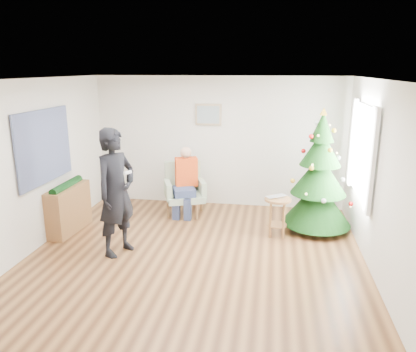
% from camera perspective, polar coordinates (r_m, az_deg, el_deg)
% --- Properties ---
extents(floor, '(5.00, 5.00, 0.00)m').
position_cam_1_polar(floor, '(6.22, -1.84, -11.23)').
color(floor, brown).
rests_on(floor, ground).
extents(ceiling, '(5.00, 5.00, 0.00)m').
position_cam_1_polar(ceiling, '(5.58, -2.07, 13.46)').
color(ceiling, white).
rests_on(ceiling, wall_back).
extents(wall_back, '(5.00, 0.00, 5.00)m').
position_cam_1_polar(wall_back, '(8.18, 1.47, 4.80)').
color(wall_back, silver).
rests_on(wall_back, floor).
extents(wall_front, '(5.00, 0.00, 5.00)m').
position_cam_1_polar(wall_front, '(3.48, -10.10, -9.85)').
color(wall_front, silver).
rests_on(wall_front, floor).
extents(wall_left, '(0.00, 5.00, 5.00)m').
position_cam_1_polar(wall_left, '(6.71, -23.40, 1.27)').
color(wall_left, silver).
rests_on(wall_left, floor).
extents(wall_right, '(0.00, 5.00, 5.00)m').
position_cam_1_polar(wall_right, '(5.83, 22.92, -0.60)').
color(wall_right, silver).
rests_on(wall_right, floor).
extents(window_panel, '(0.04, 1.30, 1.40)m').
position_cam_1_polar(window_panel, '(6.73, 20.96, 3.31)').
color(window_panel, white).
rests_on(window_panel, wall_right).
extents(curtains, '(0.05, 1.75, 1.50)m').
position_cam_1_polar(curtains, '(6.73, 20.71, 3.33)').
color(curtains, white).
rests_on(curtains, wall_right).
extents(christmas_tree, '(1.18, 1.18, 2.12)m').
position_cam_1_polar(christmas_tree, '(7.14, 15.35, -0.08)').
color(christmas_tree, '#3F2816').
rests_on(christmas_tree, floor).
extents(stool, '(0.44, 0.44, 0.66)m').
position_cam_1_polar(stool, '(6.90, 9.69, -5.66)').
color(stool, brown).
rests_on(stool, floor).
extents(laptop, '(0.43, 0.40, 0.03)m').
position_cam_1_polar(laptop, '(6.79, 9.82, -2.99)').
color(laptop, silver).
rests_on(laptop, stool).
extents(armchair, '(0.90, 0.88, 0.99)m').
position_cam_1_polar(armchair, '(7.84, -3.31, -2.72)').
color(armchair, '#97AC8B').
rests_on(armchair, floor).
extents(seated_person, '(0.52, 0.66, 1.30)m').
position_cam_1_polar(seated_person, '(7.70, -3.26, -0.70)').
color(seated_person, navy).
rests_on(seated_person, armchair).
extents(standing_man, '(0.70, 0.83, 1.92)m').
position_cam_1_polar(standing_man, '(6.16, -12.77, -2.26)').
color(standing_man, black).
rests_on(standing_man, floor).
extents(game_controller, '(0.09, 0.13, 0.04)m').
position_cam_1_polar(game_controller, '(5.97, -11.23, 0.49)').
color(game_controller, white).
rests_on(game_controller, standing_man).
extents(console, '(0.36, 1.02, 0.80)m').
position_cam_1_polar(console, '(7.38, -19.00, -4.42)').
color(console, brown).
rests_on(console, floor).
extents(garland, '(0.14, 0.90, 0.14)m').
position_cam_1_polar(garland, '(7.25, -19.28, -1.28)').
color(garland, black).
rests_on(garland, console).
extents(tapestry, '(0.03, 1.50, 1.15)m').
position_cam_1_polar(tapestry, '(6.88, -22.01, 3.88)').
color(tapestry, black).
rests_on(tapestry, wall_left).
extents(framed_picture, '(0.52, 0.05, 0.42)m').
position_cam_1_polar(framed_picture, '(8.09, 0.05, 8.63)').
color(framed_picture, tan).
rests_on(framed_picture, wall_back).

